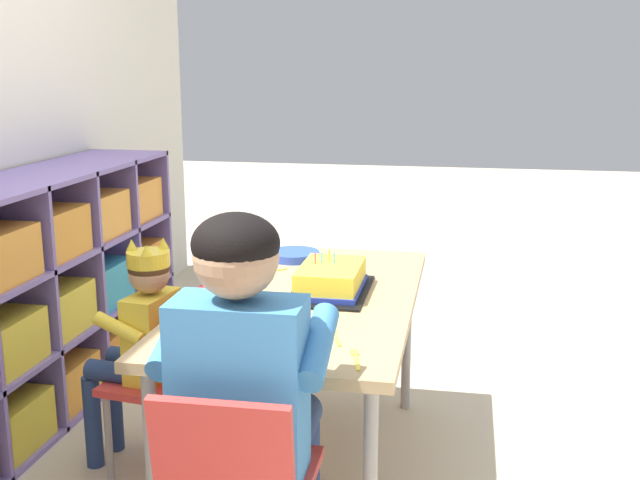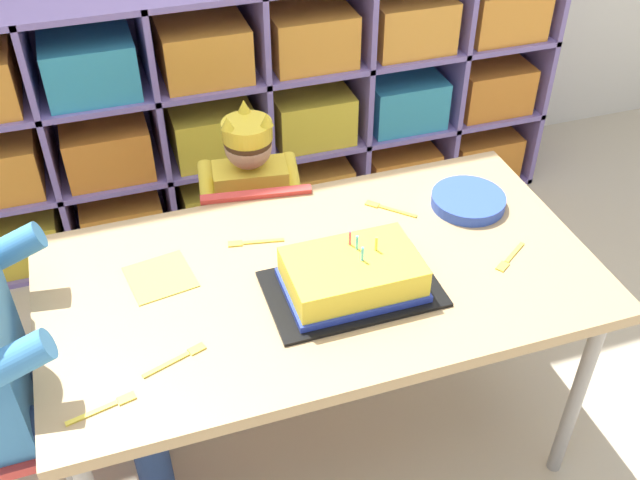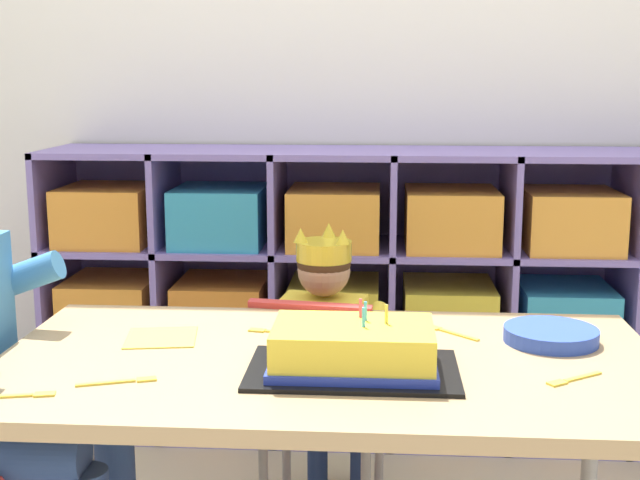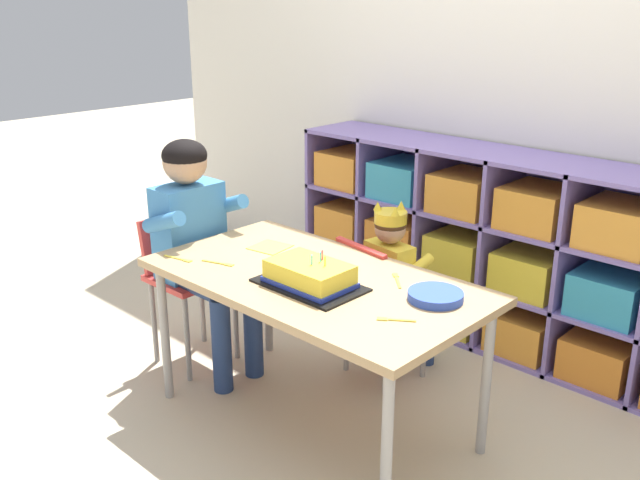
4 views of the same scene
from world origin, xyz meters
The scene contains 16 objects.
ground centered at (0.00, 0.00, 0.00)m, with size 16.00×16.00×0.00m, color beige.
classroom_back_wall centered at (0.00, 1.39, 1.43)m, with size 5.01×0.10×2.86m, color silver.
storage_cubby_shelf centered at (0.14, 1.13, 0.43)m, with size 2.23×0.39×0.94m.
activity_table centered at (0.00, 0.00, 0.58)m, with size 1.29×0.70×0.63m.
classroom_chair_blue centered at (-0.05, 0.44, 0.37)m, with size 0.36×0.35×0.65m.
child_with_crown centered at (-0.04, 0.55, 0.49)m, with size 0.32×0.32×0.80m.
classroom_chair_adult_side centered at (-0.81, -0.01, 0.43)m, with size 0.33×0.34×0.68m.
adult_helper_seated centered at (-0.70, -0.01, 0.65)m, with size 0.44×0.41×1.05m.
birthday_cake_on_tray centered at (0.05, -0.08, 0.67)m, with size 0.39×0.24×0.13m.
paper_plate_stack centered at (0.45, 0.13, 0.65)m, with size 0.19×0.19×0.03m, color blue.
paper_napkin_square centered at (-0.36, 0.10, 0.63)m, with size 0.14×0.14×0.00m, color #F4DB4C.
fork_at_table_front_edge centered at (-0.36, -0.16, 0.63)m, with size 0.14×0.06×0.00m.
fork_near_cake_tray centered at (-0.12, 0.16, 0.63)m, with size 0.14×0.04×0.00m.
fork_by_napkin centered at (-0.51, -0.24, 0.63)m, with size 0.14×0.05×0.00m.
fork_near_child_seat centered at (0.24, 0.18, 0.63)m, with size 0.11×0.11×0.00m.
fork_beside_plate_stack centered at (0.44, -0.09, 0.63)m, with size 0.11×0.08×0.00m.
Camera 4 is at (1.68, -1.74, 1.62)m, focal length 39.41 mm.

